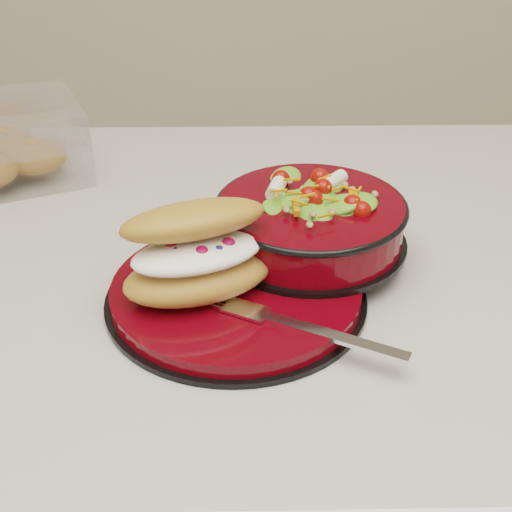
{
  "coord_description": "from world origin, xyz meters",
  "views": [
    {
      "loc": [
        -0.05,
        -0.67,
        1.31
      ],
      "look_at": [
        -0.04,
        -0.08,
        0.94
      ],
      "focal_mm": 50.0,
      "sensor_mm": 36.0,
      "label": 1
    }
  ],
  "objects_px": {
    "dinner_plate": "(237,293)",
    "salad_bowl": "(311,216)",
    "croissant": "(198,252)",
    "fork": "(306,328)"
  },
  "relations": [
    {
      "from": "dinner_plate",
      "to": "salad_bowl",
      "type": "xyz_separation_m",
      "value": [
        0.08,
        0.08,
        0.04
      ]
    },
    {
      "from": "dinner_plate",
      "to": "croissant",
      "type": "distance_m",
      "value": 0.06
    },
    {
      "from": "dinner_plate",
      "to": "fork",
      "type": "distance_m",
      "value": 0.1
    },
    {
      "from": "dinner_plate",
      "to": "croissant",
      "type": "bearing_deg",
      "value": -168.06
    },
    {
      "from": "croissant",
      "to": "fork",
      "type": "xyz_separation_m",
      "value": [
        0.1,
        -0.06,
        -0.04
      ]
    },
    {
      "from": "dinner_plate",
      "to": "croissant",
      "type": "xyz_separation_m",
      "value": [
        -0.04,
        -0.01,
        0.05
      ]
    },
    {
      "from": "salad_bowl",
      "to": "fork",
      "type": "xyz_separation_m",
      "value": [
        -0.02,
        -0.15,
        -0.03
      ]
    },
    {
      "from": "dinner_plate",
      "to": "salad_bowl",
      "type": "height_order",
      "value": "salad_bowl"
    },
    {
      "from": "salad_bowl",
      "to": "croissant",
      "type": "distance_m",
      "value": 0.14
    },
    {
      "from": "croissant",
      "to": "salad_bowl",
      "type": "bearing_deg",
      "value": 16.64
    }
  ]
}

